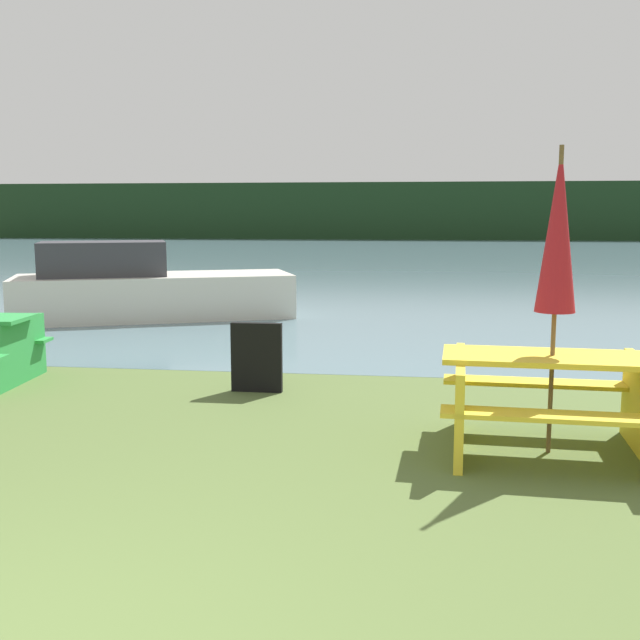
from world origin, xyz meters
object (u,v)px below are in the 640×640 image
picnic_table_yellow (551,395)px  signboard (257,357)px  umbrella_crimson (558,231)px  boat (145,289)px

picnic_table_yellow → signboard: picnic_table_yellow is taller
picnic_table_yellow → umbrella_crimson: bearing=0.0°
picnic_table_yellow → signboard: (-2.77, 1.71, -0.10)m
umbrella_crimson → boat: size_ratio=0.47×
umbrella_crimson → boat: umbrella_crimson is taller
picnic_table_yellow → boat: bearing=130.6°
umbrella_crimson → signboard: 3.55m
boat → signboard: 6.21m
boat → umbrella_crimson: bearing=-71.3°
picnic_table_yellow → boat: size_ratio=0.34×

